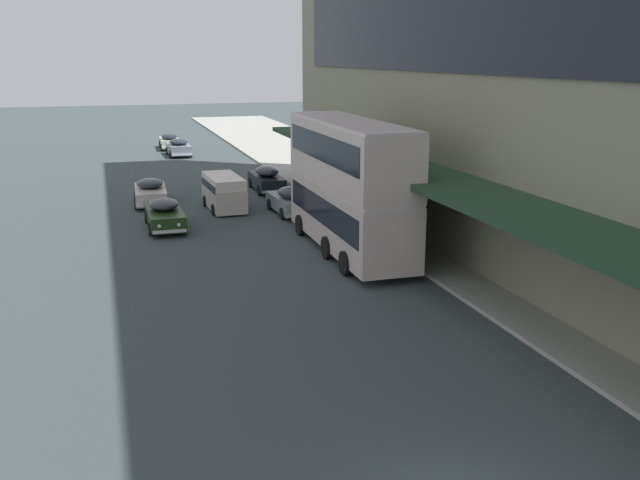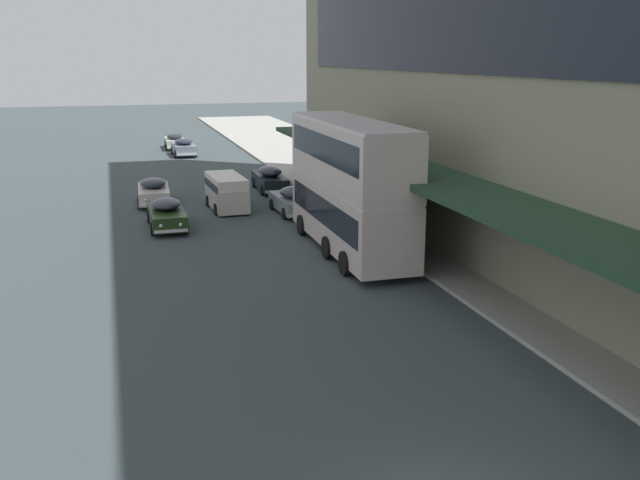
{
  "view_description": "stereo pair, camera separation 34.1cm",
  "coord_description": "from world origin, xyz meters",
  "views": [
    {
      "loc": [
        -6.02,
        -10.14,
        8.65
      ],
      "look_at": [
        2.27,
        16.98,
        1.23
      ],
      "focal_mm": 40.0,
      "sensor_mm": 36.0,
      "label": 1
    },
    {
      "loc": [
        -5.7,
        -10.24,
        8.65
      ],
      "look_at": [
        2.27,
        16.98,
        1.23
      ],
      "focal_mm": 40.0,
      "sensor_mm": 36.0,
      "label": 2
    }
  ],
  "objects": [
    {
      "name": "sedan_lead_mid",
      "position": [
        -3.5,
        32.48,
        0.74
      ],
      "size": [
        2.04,
        4.54,
        1.49
      ],
      "color": "beige",
      "rests_on": "ground"
    },
    {
      "name": "sedan_far_back",
      "position": [
        3.82,
        27.5,
        0.75
      ],
      "size": [
        2.08,
        4.47,
        1.52
      ],
      "color": "gray",
      "rests_on": "ground"
    },
    {
      "name": "vw_van",
      "position": [
        0.4,
        29.77,
        1.1
      ],
      "size": [
        2.06,
        4.62,
        1.96
      ],
      "color": "beige",
      "rests_on": "ground"
    },
    {
      "name": "sedan_trailing_near",
      "position": [
        -3.24,
        26.14,
        0.74
      ],
      "size": [
        1.85,
        4.78,
        1.48
      ],
      "color": "#1E3514",
      "rests_on": "ground"
    },
    {
      "name": "transit_bus_kerbside_front",
      "position": [
        4.25,
        19.08,
        3.17
      ],
      "size": [
        2.83,
        10.68,
        5.87
      ],
      "color": "beige",
      "rests_on": "ground"
    },
    {
      "name": "sedan_second_mid",
      "position": [
        0.04,
        57.99,
        0.73
      ],
      "size": [
        1.93,
        4.51,
        1.46
      ],
      "color": "beige",
      "rests_on": "ground"
    },
    {
      "name": "sedan_trailing_mid",
      "position": [
        4.02,
        34.56,
        0.8
      ],
      "size": [
        1.8,
        4.9,
        1.64
      ],
      "color": "black",
      "rests_on": "ground"
    },
    {
      "name": "sedan_lead_near",
      "position": [
        0.34,
        52.96,
        0.75
      ],
      "size": [
        2.0,
        4.42,
        1.5
      ],
      "color": "gray",
      "rests_on": "ground"
    }
  ]
}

